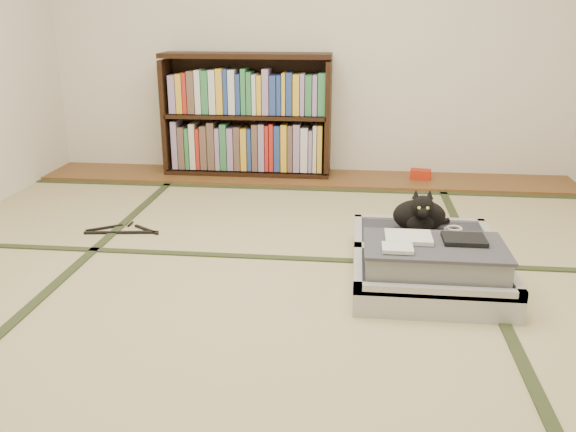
# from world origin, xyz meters

# --- Properties ---
(floor) EXTENTS (4.50, 4.50, 0.00)m
(floor) POSITION_xyz_m (0.00, 0.00, 0.00)
(floor) COLOR tan
(floor) RESTS_ON ground
(wood_strip) EXTENTS (4.00, 0.50, 0.02)m
(wood_strip) POSITION_xyz_m (0.00, 2.00, 0.01)
(wood_strip) COLOR brown
(wood_strip) RESTS_ON ground
(red_item) EXTENTS (0.16, 0.11, 0.07)m
(red_item) POSITION_xyz_m (0.87, 2.03, 0.06)
(red_item) COLOR #B1250E
(red_item) RESTS_ON wood_strip
(tatami_borders) EXTENTS (4.00, 4.50, 0.01)m
(tatami_borders) POSITION_xyz_m (0.00, 0.49, 0.00)
(tatami_borders) COLOR #2D381E
(tatami_borders) RESTS_ON ground
(bookcase) EXTENTS (1.27, 0.29, 0.92)m
(bookcase) POSITION_xyz_m (-0.46, 2.07, 0.45)
(bookcase) COLOR black
(bookcase) RESTS_ON wood_strip
(suitcase) EXTENTS (0.70, 0.93, 0.27)m
(suitcase) POSITION_xyz_m (0.73, 0.21, 0.10)
(suitcase) COLOR #A3A4A8
(suitcase) RESTS_ON floor
(cat) EXTENTS (0.31, 0.31, 0.25)m
(cat) POSITION_xyz_m (0.71, 0.51, 0.23)
(cat) COLOR black
(cat) RESTS_ON suitcase
(cable_coil) EXTENTS (0.10, 0.10, 0.02)m
(cable_coil) POSITION_xyz_m (0.89, 0.55, 0.14)
(cable_coil) COLOR white
(cable_coil) RESTS_ON suitcase
(hanger) EXTENTS (0.44, 0.23, 0.01)m
(hanger) POSITION_xyz_m (-0.95, 0.70, 0.01)
(hanger) COLOR black
(hanger) RESTS_ON floor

